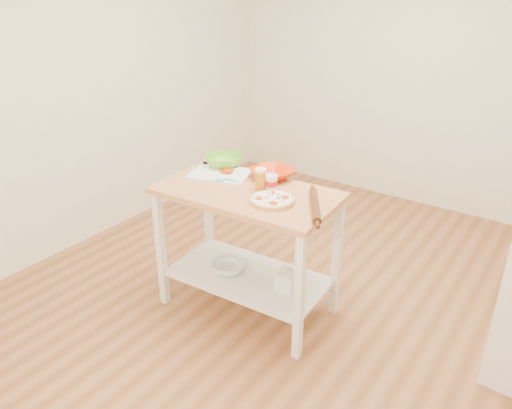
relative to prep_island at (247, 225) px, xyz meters
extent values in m
cube|color=#A2663C|center=(0.24, 0.20, -0.66)|extent=(4.00, 4.50, 0.02)
cube|color=white|center=(0.24, 2.46, 0.70)|extent=(4.00, 0.02, 2.70)
cube|color=white|center=(-1.77, 0.20, 0.70)|extent=(0.02, 4.50, 2.70)
cube|color=tan|center=(0.00, 0.00, 0.23)|extent=(1.19, 0.69, 0.04)
cube|color=white|center=(0.00, 0.00, -0.40)|extent=(1.11, 0.63, 0.02)
cube|color=white|center=(-0.52, -0.30, -0.22)|extent=(0.05, 0.05, 0.86)
cube|color=white|center=(-0.55, 0.24, -0.22)|extent=(0.05, 0.05, 0.86)
cube|color=white|center=(0.55, -0.24, -0.22)|extent=(0.05, 0.05, 0.86)
cube|color=white|center=(0.52, 0.30, -0.22)|extent=(0.05, 0.05, 0.86)
cylinder|color=#E3AB61|center=(0.23, -0.06, 0.26)|extent=(0.28, 0.28, 0.02)
cylinder|color=#E3AB61|center=(0.23, -0.06, 0.27)|extent=(0.28, 0.28, 0.01)
cylinder|color=white|center=(0.23, -0.06, 0.27)|extent=(0.24, 0.24, 0.01)
cylinder|color=red|center=(0.29, -0.01, 0.28)|extent=(0.05, 0.05, 0.01)
cylinder|color=red|center=(0.18, 0.00, 0.28)|extent=(0.05, 0.05, 0.01)
cylinder|color=red|center=(0.17, -0.11, 0.28)|extent=(0.05, 0.05, 0.01)
cylinder|color=red|center=(0.28, -0.12, 0.28)|extent=(0.05, 0.05, 0.01)
sphere|color=white|center=(0.26, 0.00, 0.28)|extent=(0.03, 0.03, 0.03)
sphere|color=white|center=(0.18, -0.01, 0.28)|extent=(0.03, 0.03, 0.03)
sphere|color=white|center=(0.18, -0.08, 0.28)|extent=(0.03, 0.03, 0.03)
sphere|color=white|center=(0.24, -0.13, 0.28)|extent=(0.03, 0.03, 0.03)
sphere|color=white|center=(0.30, -0.07, 0.28)|extent=(0.03, 0.03, 0.03)
plane|color=#0F5410|center=(0.26, -0.04, 0.28)|extent=(0.03, 0.03, 0.00)
plane|color=#0F5410|center=(0.24, 0.00, 0.28)|extent=(0.03, 0.03, 0.00)
plane|color=#0F5410|center=(0.18, -0.02, 0.28)|extent=(0.03, 0.03, 0.00)
plane|color=#0F5410|center=(0.19, -0.07, 0.28)|extent=(0.03, 0.03, 0.00)
cube|color=white|center=(-0.31, 0.12, 0.26)|extent=(0.47, 0.40, 0.01)
cube|color=#F4EACC|center=(-0.45, 0.15, 0.28)|extent=(0.03, 0.03, 0.02)
cube|color=#F4EACC|center=(-0.41, 0.16, 0.28)|extent=(0.03, 0.03, 0.02)
cube|color=#F4EACC|center=(-0.38, 0.17, 0.28)|extent=(0.03, 0.03, 0.02)
cube|color=#F4EACC|center=(-0.45, 0.19, 0.28)|extent=(0.03, 0.03, 0.02)
cube|color=#F4EACC|center=(-0.42, 0.20, 0.28)|extent=(0.03, 0.03, 0.02)
cube|color=#F4EACC|center=(-0.39, 0.20, 0.28)|extent=(0.03, 0.03, 0.02)
cylinder|color=red|center=(-0.30, 0.14, 0.27)|extent=(0.07, 0.07, 0.01)
cylinder|color=red|center=(-0.28, 0.15, 0.27)|extent=(0.07, 0.07, 0.01)
cylinder|color=red|center=(-0.27, 0.15, 0.28)|extent=(0.07, 0.07, 0.01)
cube|color=#3AB3B0|center=(-0.23, 0.01, 0.27)|extent=(0.06, 0.04, 0.01)
cylinder|color=#3AB3B0|center=(-0.16, 0.04, 0.27)|extent=(0.10, 0.03, 0.01)
cube|color=silver|center=(-0.36, 0.25, 0.27)|extent=(0.18, 0.07, 0.00)
cube|color=black|center=(-0.48, 0.20, 0.27)|extent=(0.10, 0.04, 0.01)
imported|color=#E93708|center=(0.02, 0.26, 0.29)|extent=(0.36, 0.36, 0.07)
imported|color=#66C127|center=(-0.39, 0.25, 0.29)|extent=(0.34, 0.34, 0.08)
cylinder|color=#CC6A12|center=(0.07, 0.05, 0.32)|extent=(0.07, 0.07, 0.13)
cylinder|color=white|center=(0.07, 0.05, 0.39)|extent=(0.07, 0.07, 0.02)
cylinder|color=white|center=(0.12, 0.10, 0.30)|extent=(0.08, 0.08, 0.10)
cylinder|color=red|center=(0.12, 0.10, 0.30)|extent=(0.08, 0.08, 0.04)
cylinder|color=silver|center=(0.14, 0.10, 0.38)|extent=(0.01, 0.05, 0.10)
cylinder|color=#552C13|center=(0.49, 0.00, 0.28)|extent=(0.27, 0.39, 0.05)
imported|color=silver|center=(-0.14, -0.04, -0.35)|extent=(0.28, 0.28, 0.07)
cube|color=white|center=(0.31, 0.02, -0.32)|extent=(0.14, 0.14, 0.13)
camera|label=1|loc=(1.73, -2.35, 1.51)|focal=35.00mm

